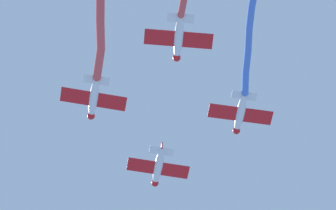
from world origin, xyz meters
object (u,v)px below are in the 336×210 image
object	(u,v)px
airplane_lead	(158,167)
airplane_right_wing	(240,113)
airplane_slot	(179,38)
airplane_left_wing	(94,98)

from	to	relation	value
airplane_lead	airplane_right_wing	world-z (taller)	airplane_right_wing
airplane_lead	airplane_slot	size ratio (longest dim) A/B	1.03
airplane_right_wing	airplane_slot	bearing A→B (deg)	134.40
airplane_lead	airplane_right_wing	bearing A→B (deg)	-137.31
airplane_lead	airplane_slot	xyz separation A→B (m)	(-12.78, 11.89, -0.20)
airplane_left_wing	airplane_slot	bearing A→B (deg)	-137.60
airplane_lead	airplane_left_wing	size ratio (longest dim) A/B	1.00
airplane_slot	airplane_left_wing	bearing A→B (deg)	48.11
airplane_right_wing	airplane_left_wing	bearing A→B (deg)	89.37
airplane_right_wing	airplane_lead	bearing A→B (deg)	44.39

